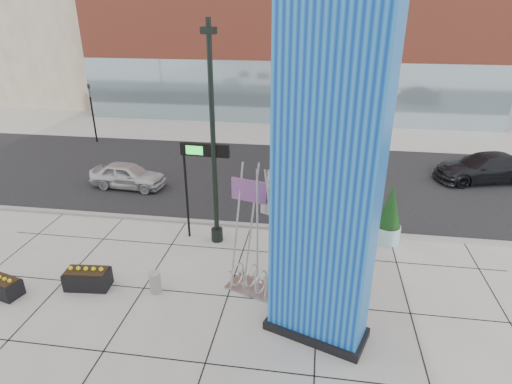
# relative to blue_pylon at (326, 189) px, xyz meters

# --- Properties ---
(ground) EXTENTS (160.00, 160.00, 0.00)m
(ground) POSITION_rel_blue_pylon_xyz_m (-4.00, 2.31, -4.75)
(ground) COLOR #9E9991
(ground) RESTS_ON ground
(street_asphalt) EXTENTS (80.00, 12.00, 0.02)m
(street_asphalt) POSITION_rel_blue_pylon_xyz_m (-4.00, 12.31, -4.74)
(street_asphalt) COLOR black
(street_asphalt) RESTS_ON ground
(curb_edge) EXTENTS (80.00, 0.30, 0.12)m
(curb_edge) POSITION_rel_blue_pylon_xyz_m (-4.00, 6.31, -4.69)
(curb_edge) COLOR gray
(curb_edge) RESTS_ON ground
(tower_podium) EXTENTS (34.00, 10.00, 11.00)m
(tower_podium) POSITION_rel_blue_pylon_xyz_m (-3.00, 29.31, 0.75)
(tower_podium) COLOR #953C2B
(tower_podium) RESTS_ON ground
(tower_glass_front) EXTENTS (34.00, 0.60, 5.00)m
(tower_glass_front) POSITION_rel_blue_pylon_xyz_m (-3.00, 24.51, -2.25)
(tower_glass_front) COLOR #8CA5B2
(tower_glass_front) RESTS_ON ground
(blue_pylon) EXTENTS (3.22, 2.24, 9.83)m
(blue_pylon) POSITION_rel_blue_pylon_xyz_m (0.00, 0.00, 0.00)
(blue_pylon) COLOR #0B3BAA
(blue_pylon) RESTS_ON ground
(lamp_post) EXTENTS (0.57, 0.48, 8.72)m
(lamp_post) POSITION_rel_blue_pylon_xyz_m (-4.21, 4.93, -1.18)
(lamp_post) COLOR black
(lamp_post) RESTS_ON ground
(public_art_sculpture) EXTENTS (2.26, 1.67, 4.62)m
(public_art_sculpture) POSITION_rel_blue_pylon_xyz_m (-2.08, 1.83, -3.53)
(public_art_sculpture) COLOR #B5B7BA
(public_art_sculpture) RESTS_ON ground
(concrete_bollard) EXTENTS (0.40, 0.40, 0.77)m
(concrete_bollard) POSITION_rel_blue_pylon_xyz_m (-5.50, 1.19, -4.36)
(concrete_bollard) COLOR gray
(concrete_bollard) RESTS_ON ground
(overhead_street_sign) EXTENTS (1.97, 0.30, 4.17)m
(overhead_street_sign) POSITION_rel_blue_pylon_xyz_m (-4.76, 5.10, -1.17)
(overhead_street_sign) COLOR black
(overhead_street_sign) RESTS_ON ground
(round_planter_east) EXTENTS (1.04, 1.04, 2.60)m
(round_planter_east) POSITION_rel_blue_pylon_xyz_m (2.81, 5.91, -3.52)
(round_planter_east) COLOR #9BD1D1
(round_planter_east) RESTS_ON ground
(round_planter_mid) EXTENTS (0.89, 0.89, 2.23)m
(round_planter_mid) POSITION_rel_blue_pylon_xyz_m (0.39, 4.11, -3.69)
(round_planter_mid) COLOR #9BD1D1
(round_planter_mid) RESTS_ON ground
(round_planter_west) EXTENTS (0.96, 0.96, 2.40)m
(round_planter_west) POSITION_rel_blue_pylon_xyz_m (-0.20, 4.11, -3.61)
(round_planter_west) COLOR #9BD1D1
(round_planter_west) RESTS_ON ground
(box_planter_north) EXTENTS (1.48, 1.01, 0.74)m
(box_planter_north) POSITION_rel_blue_pylon_xyz_m (-10.63, 0.31, -4.41)
(box_planter_north) COLOR black
(box_planter_north) RESTS_ON ground
(box_planter_south) EXTENTS (1.57, 0.88, 0.83)m
(box_planter_south) POSITION_rel_blue_pylon_xyz_m (-7.93, 1.11, -4.37)
(box_planter_south) COLOR black
(box_planter_south) RESTS_ON ground
(car_white_west) EXTENTS (4.12, 1.93, 1.36)m
(car_white_west) POSITION_rel_blue_pylon_xyz_m (-10.24, 9.75, -4.06)
(car_white_west) COLOR silver
(car_white_west) RESTS_ON ground
(car_silver_mid) EXTENTS (4.71, 2.27, 1.49)m
(car_silver_mid) POSITION_rel_blue_pylon_xyz_m (-0.51, 10.32, -4.00)
(car_silver_mid) COLOR #93959A
(car_silver_mid) RESTS_ON ground
(car_dark_east) EXTENTS (5.74, 3.44, 1.56)m
(car_dark_east) POSITION_rel_blue_pylon_xyz_m (8.93, 13.53, -3.97)
(car_dark_east) COLOR black
(car_dark_east) RESTS_ON ground
(traffic_signal) EXTENTS (0.15, 0.18, 4.10)m
(traffic_signal) POSITION_rel_blue_pylon_xyz_m (-16.00, 17.31, -2.45)
(traffic_signal) COLOR black
(traffic_signal) RESTS_ON ground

